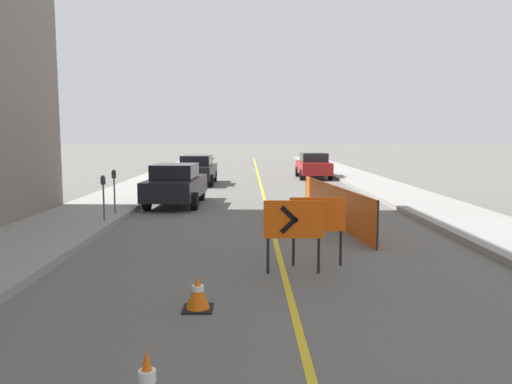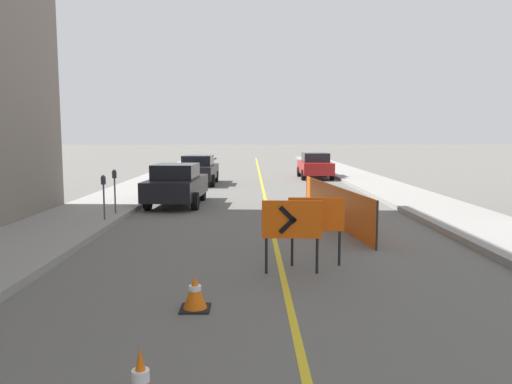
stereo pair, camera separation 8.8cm
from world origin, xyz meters
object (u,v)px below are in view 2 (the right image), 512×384
Objects in this scene: arrow_barricade_secondary at (316,217)px; arrow_barricade_primary at (292,222)px; parked_car_curb_near at (177,184)px; parked_car_curb_mid at (199,170)px; traffic_cone_fifth at (195,293)px; parking_meter_far_curb at (115,183)px; parking_meter_near_curb at (104,188)px; parked_car_curb_far at (315,166)px.

arrow_barricade_primary is at bearing -132.37° from arrow_barricade_secondary.
parked_car_curb_mid is at bearing 93.29° from parked_car_curb_near.
traffic_cone_fifth is 11.78m from parked_car_curb_near.
parking_meter_far_curb reaches higher than traffic_cone_fifth.
parked_car_curb_near is 4.60m from parking_meter_near_curb.
parking_meter_far_curb is at bearing 134.71° from arrow_barricade_secondary.
parked_car_curb_near is 1.02× the size of parked_car_curb_far.
parked_car_curb_near is 3.29× the size of parking_meter_near_curb.
arrow_barricade_primary reaches higher than traffic_cone_fifth.
parked_car_curb_far is at bearing 63.16° from parked_car_curb_near.
parking_meter_near_curb is at bearing -95.30° from parked_car_curb_mid.
arrow_barricade_primary is 0.80m from arrow_barricade_secondary.
arrow_barricade_secondary reaches higher than traffic_cone_fifth.
parking_meter_near_curb reaches higher than traffic_cone_fifth.
parked_car_curb_mid reaches higher than arrow_barricade_secondary.
parking_meter_near_curb is 0.94× the size of parking_meter_far_curb.
parked_car_curb_far is at bearing 62.58° from parking_meter_near_curb.
traffic_cone_fifth is 2.71m from arrow_barricade_primary.
arrow_barricade_primary is at bearing -98.58° from parked_car_curb_far.
arrow_barricade_primary is 21.59m from parked_car_curb_far.
parked_car_curb_mid reaches higher than traffic_cone_fifth.
parking_meter_near_curb is (-5.70, 4.67, 0.10)m from arrow_barricade_secondary.
arrow_barricade_primary is at bearing -65.87° from parked_car_curb_near.
parked_car_curb_far is 3.22× the size of parking_meter_near_curb.
arrow_barricade_primary is 10.26m from parked_car_curb_near.
parked_car_curb_far is (2.65, 20.77, -0.21)m from arrow_barricade_secondary.
traffic_cone_fifth is 0.12× the size of parked_car_curb_mid.
parked_car_curb_mid is 7.76m from parked_car_curb_far.
parked_car_curb_far reaches higher than parking_meter_near_curb.
parked_car_curb_near and parked_car_curb_mid have the same top height.
parked_car_curb_far reaches higher than arrow_barricade_secondary.
parked_car_curb_far is 18.14m from parking_meter_near_curb.
arrow_barricade_secondary is at bearing -74.56° from parked_car_curb_mid.
parking_meter_far_curb reaches higher than arrow_barricade_secondary.
parked_car_curb_mid is at bearing 104.35° from arrow_barricade_secondary.
parking_meter_far_curb is (0.00, 1.21, 0.05)m from parking_meter_near_curb.
parked_car_curb_mid is at bearing 83.02° from parking_meter_near_curb.
arrow_barricade_secondary is 0.32× the size of parked_car_curb_near.
parked_car_curb_mid is at bearing 103.58° from arrow_barricade_primary.
traffic_cone_fifth is at bearing -127.59° from arrow_barricade_primary.
arrow_barricade_primary is 0.33× the size of parked_car_curb_far.
arrow_barricade_secondary is (2.20, 2.59, 0.75)m from traffic_cone_fifth.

